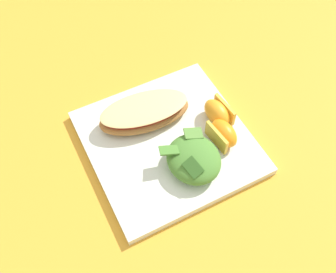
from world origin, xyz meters
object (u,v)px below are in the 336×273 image
Objects in this scene: orange_wedge_front at (223,134)px; orange_wedge_middle at (218,113)px; white_plate at (168,142)px; cheesy_pizza_bread at (144,113)px; green_salad_pile at (193,159)px.

orange_wedge_front and orange_wedge_middle have the same top height.
white_plate is 0.07m from cheesy_pizza_bread.
green_salad_pile is 0.07m from orange_wedge_front.
cheesy_pizza_bread is at bearing 15.36° from white_plate.
white_plate is 0.10m from orange_wedge_front.
orange_wedge_front reaches higher than cheesy_pizza_bread.
green_salad_pile reaches higher than cheesy_pizza_bread.
orange_wedge_middle is (0.06, -0.09, -0.00)m from green_salad_pile.
cheesy_pizza_bread is at bearing 61.90° from orange_wedge_middle.
white_plate is at bearing -164.64° from cheesy_pizza_bread.
orange_wedge_middle is at bearing -21.26° from orange_wedge_front.
cheesy_pizza_bread is (0.06, 0.02, 0.03)m from white_plate.
green_salad_pile is (-0.13, -0.03, 0.00)m from cheesy_pizza_bread.
green_salad_pile is at bearing -166.26° from cheesy_pizza_bread.
orange_wedge_front reaches higher than white_plate.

